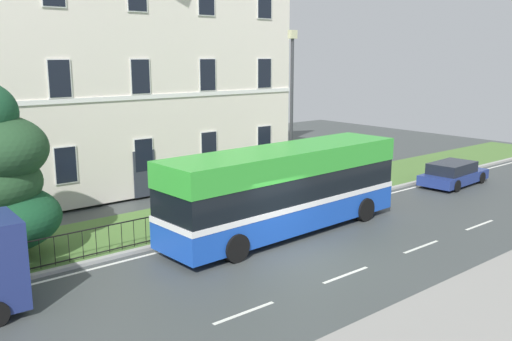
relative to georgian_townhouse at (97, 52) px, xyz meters
name	(u,v)px	position (x,y,z in m)	size (l,w,h in m)	color
ground_plane	(289,253)	(0.29, -14.05, -6.84)	(60.00, 56.00, 0.18)	#3F4443
georgian_townhouse	(97,52)	(0.00, 0.00, 0.00)	(18.74, 9.01, 13.36)	silver
iron_verge_railing	(220,214)	(0.00, -10.42, -6.20)	(18.35, 0.04, 0.97)	black
single_decker_bus	(285,188)	(1.75, -12.27, -5.12)	(10.52, 2.95, 3.25)	blue
parked_hatchback_00	(453,174)	(13.79, -12.11, -6.23)	(4.40, 2.13, 1.22)	navy
street_lamp_post	(292,106)	(4.82, -9.29, -2.41)	(0.36, 0.24, 7.59)	#333338
litter_bin	(259,199)	(2.42, -9.93, -6.14)	(0.50, 0.50, 1.13)	#4C4742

